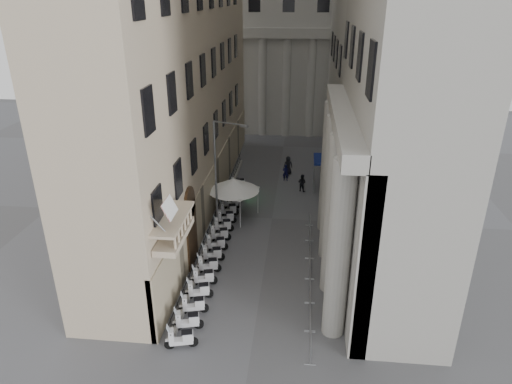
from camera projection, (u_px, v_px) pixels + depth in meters
The scene contains 32 objects.
far_building at pixel (290, 10), 57.60m from camera, with size 22.00×10.00×30.00m, color #A5A49C.
iron_fence at pixel (218, 223), 36.69m from camera, with size 0.30×28.00×1.40m, color black, non-canonical shape.
blue_awning at pixel (321, 188), 43.18m from camera, with size 1.60×3.00×3.00m, color navy, non-canonical shape.
flag at pixel (180, 333), 24.82m from camera, with size 1.00×1.40×8.20m, color #9E0C11, non-canonical shape.
scooter_0 at pixel (182, 347), 23.81m from camera, with size 0.56×1.40×1.50m, color silver, non-canonical shape.
scooter_1 at pixel (188, 329), 25.08m from camera, with size 0.56×1.40×1.50m, color silver, non-canonical shape.
scooter_2 at pixel (194, 313), 26.36m from camera, with size 0.56×1.40×1.50m, color silver, non-canonical shape.
scooter_3 at pixel (200, 298), 27.64m from camera, with size 0.56×1.40×1.50m, color silver, non-canonical shape.
scooter_4 at pixel (204, 285), 28.92m from camera, with size 0.56×1.40×1.50m, color silver, non-canonical shape.
scooter_5 at pixel (209, 272), 30.19m from camera, with size 0.56×1.40×1.50m, color silver, non-canonical shape.
scooter_6 at pixel (213, 261), 31.47m from camera, with size 0.56×1.40×1.50m, color silver, non-canonical shape.
scooter_7 at pixel (216, 250), 32.75m from camera, with size 0.56×1.40×1.50m, color silver, non-canonical shape.
scooter_8 at pixel (220, 241), 34.03m from camera, with size 0.56×1.40×1.50m, color silver, non-canonical shape.
scooter_9 at pixel (223, 232), 35.30m from camera, with size 0.56×1.40×1.50m, color silver, non-canonical shape.
scooter_10 at pixel (226, 223), 36.58m from camera, with size 0.56×1.40×1.50m, color silver, non-canonical shape.
scooter_11 at pixel (229, 216), 37.86m from camera, with size 0.56×1.40×1.50m, color silver, non-canonical shape.
scooter_12 at pixel (231, 208), 39.14m from camera, with size 0.56×1.40×1.50m, color silver, non-canonical shape.
scooter_13 at pixel (234, 202), 40.41m from camera, with size 0.56×1.40×1.50m, color silver, non-canonical shape.
scooter_14 at pixel (236, 195), 41.69m from camera, with size 0.56×1.40×1.50m, color silver, non-canonical shape.
scooter_15 at pixel (238, 189), 42.97m from camera, with size 0.56×1.40×1.50m, color silver, non-canonical shape.
barrier_0 at pixel (310, 348), 23.75m from camera, with size 0.60×2.40×1.10m, color #AAACB2, non-canonical shape.
barrier_1 at pixel (310, 317), 26.03m from camera, with size 0.60×2.40×1.10m, color #AAACB2, non-canonical shape.
barrier_2 at pixel (310, 291), 28.31m from camera, with size 0.60×2.40×1.10m, color #AAACB2, non-canonical shape.
barrier_3 at pixel (309, 269), 30.59m from camera, with size 0.60×2.40×1.10m, color #AAACB2, non-canonical shape.
barrier_4 at pixel (309, 250), 32.86m from camera, with size 0.60×2.40×1.10m, color #AAACB2, non-canonical shape.
barrier_5 at pixel (309, 233), 35.14m from camera, with size 0.60×2.40×1.10m, color #AAACB2, non-canonical shape.
security_tent at pixel (229, 181), 37.32m from camera, with size 4.13×4.13×3.36m.
street_lamp at pixel (220, 167), 33.63m from camera, with size 2.69×1.14×8.67m.
info_kiosk at pixel (239, 189), 40.55m from camera, with size 0.51×0.93×1.89m.
pedestrian_a at pixel (286, 173), 44.63m from camera, with size 0.60×0.40×1.65m, color black.
pedestrian_b at pixel (302, 183), 42.25m from camera, with size 0.80×0.62×1.65m, color black.
pedestrian_c at pixel (288, 165), 46.18m from camera, with size 0.92×0.60×1.88m, color black.
Camera 1 is at (2.15, -14.12, 16.99)m, focal length 32.00 mm.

